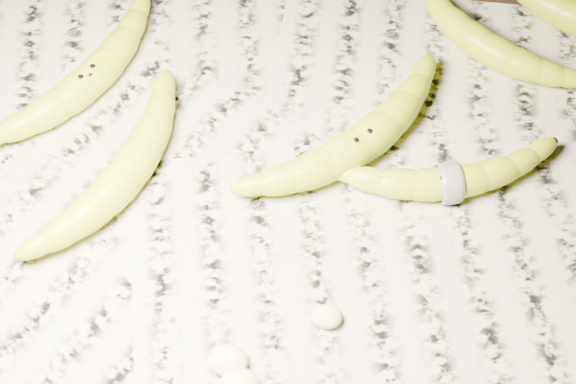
% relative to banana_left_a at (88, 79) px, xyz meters
% --- Properties ---
extents(ground, '(3.00, 3.00, 0.00)m').
position_rel_banana_left_a_xyz_m(ground, '(0.24, -0.11, -0.03)').
color(ground, black).
rests_on(ground, ground).
extents(newspaper_patch, '(0.90, 0.70, 0.01)m').
position_rel_banana_left_a_xyz_m(newspaper_patch, '(0.26, -0.10, -0.02)').
color(newspaper_patch, '#BBB6A0').
rests_on(newspaper_patch, ground).
extents(banana_left_a, '(0.16, 0.22, 0.04)m').
position_rel_banana_left_a_xyz_m(banana_left_a, '(0.00, 0.00, 0.00)').
color(banana_left_a, yellow).
rests_on(banana_left_a, newspaper_patch).
extents(banana_left_b, '(0.13, 0.22, 0.04)m').
position_rel_banana_left_a_xyz_m(banana_left_b, '(0.07, -0.11, 0.00)').
color(banana_left_b, yellow).
rests_on(banana_left_b, newspaper_patch).
extents(banana_center, '(0.20, 0.21, 0.04)m').
position_rel_banana_left_a_xyz_m(banana_center, '(0.30, -0.03, 0.00)').
color(banana_center, yellow).
rests_on(banana_center, newspaper_patch).
extents(banana_taped, '(0.21, 0.11, 0.03)m').
position_rel_banana_left_a_xyz_m(banana_taped, '(0.39, -0.06, -0.00)').
color(banana_taped, yellow).
rests_on(banana_taped, newspaper_patch).
extents(banana_upper_a, '(0.19, 0.14, 0.04)m').
position_rel_banana_left_a_xyz_m(banana_upper_a, '(0.41, 0.12, -0.00)').
color(banana_upper_a, yellow).
rests_on(banana_upper_a, newspaper_patch).
extents(measuring_tape, '(0.02, 0.04, 0.04)m').
position_rel_banana_left_a_xyz_m(measuring_tape, '(0.39, -0.06, -0.00)').
color(measuring_tape, white).
rests_on(measuring_tape, newspaper_patch).
extents(flesh_chunk_a, '(0.04, 0.03, 0.02)m').
position_rel_banana_left_a_xyz_m(flesh_chunk_a, '(0.21, -0.27, -0.01)').
color(flesh_chunk_a, '#F1EDBA').
rests_on(flesh_chunk_a, newspaper_patch).
extents(flesh_chunk_b, '(0.03, 0.03, 0.02)m').
position_rel_banana_left_a_xyz_m(flesh_chunk_b, '(0.23, -0.29, -0.01)').
color(flesh_chunk_b, '#F1EDBA').
rests_on(flesh_chunk_b, newspaper_patch).
extents(flesh_chunk_c, '(0.03, 0.02, 0.02)m').
position_rel_banana_left_a_xyz_m(flesh_chunk_c, '(0.29, -0.21, -0.01)').
color(flesh_chunk_c, '#F1EDBA').
rests_on(flesh_chunk_c, newspaper_patch).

